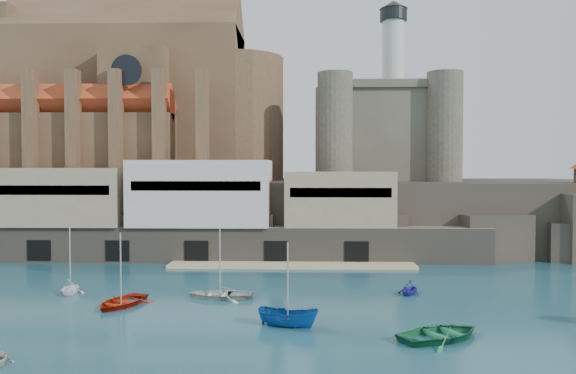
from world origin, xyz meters
The scene contains 11 objects.
ground centered at (0.00, 0.00, 0.00)m, with size 300.00×300.00×0.00m, color #194453.
promontory centered at (-0.19, 39.37, 4.92)m, with size 100.00×36.00×10.00m.
quay centered at (-10.19, 23.07, 6.07)m, with size 70.00×12.00×13.05m.
church centered at (-24.13, 41.85, 22.13)m, with size 47.00×25.93×30.51m.
castle_keep centered at (16.08, 41.08, 18.31)m, with size 21.20×21.20×29.30m.
boat_0 centered at (-12.51, -1.79, 0.00)m, with size 4.28×1.24×5.99m, color #B01F09.
boat_2 centered at (2.28, -7.84, 0.00)m, with size 1.81×1.86×4.82m, color #0F4693.
boat_3 centered at (13.19, -10.60, 0.00)m, with size 4.75×1.38×6.64m, color #1F794C.
boat_4 centered at (-18.89, 2.67, 0.00)m, with size 2.89×1.77×3.35m, color white.
boat_6 centered at (-4.28, 1.38, 0.00)m, with size 4.32×1.25×6.05m, color beige.
boat_7 centered at (13.54, 3.37, 0.00)m, with size 2.71×1.65×3.14m, color #29279D.
Camera 1 is at (3.59, -49.99, 12.07)m, focal length 35.00 mm.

